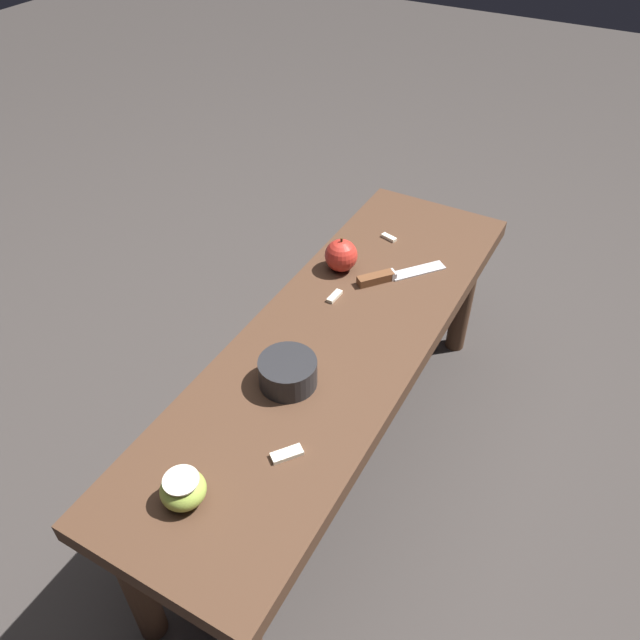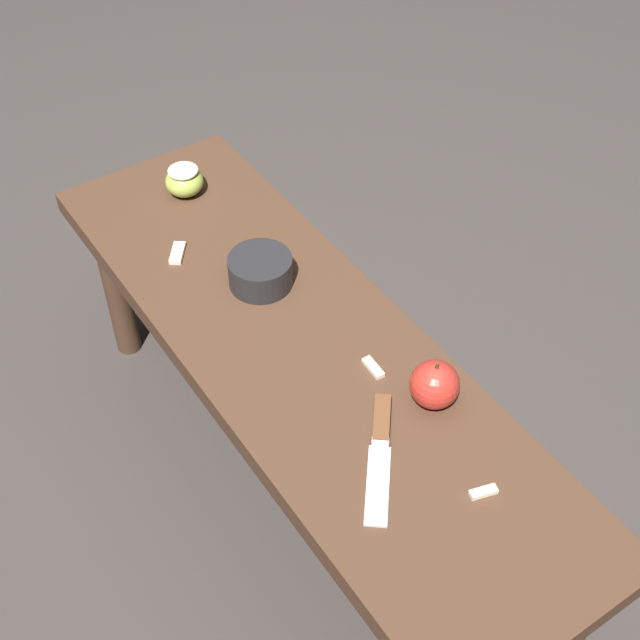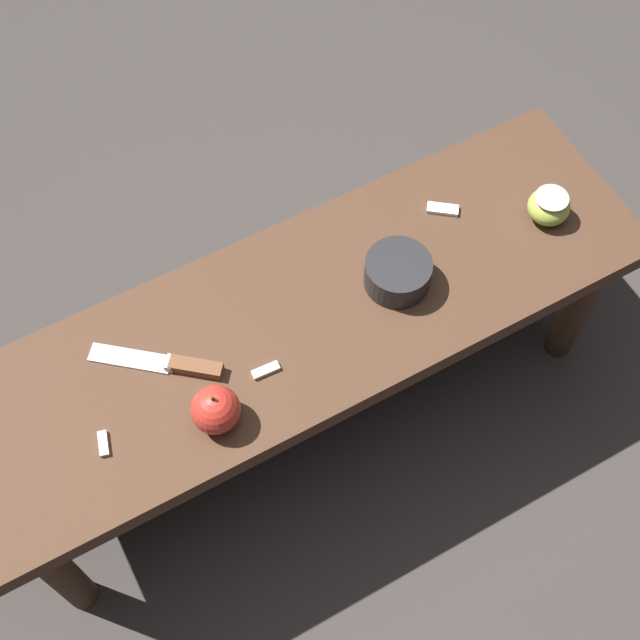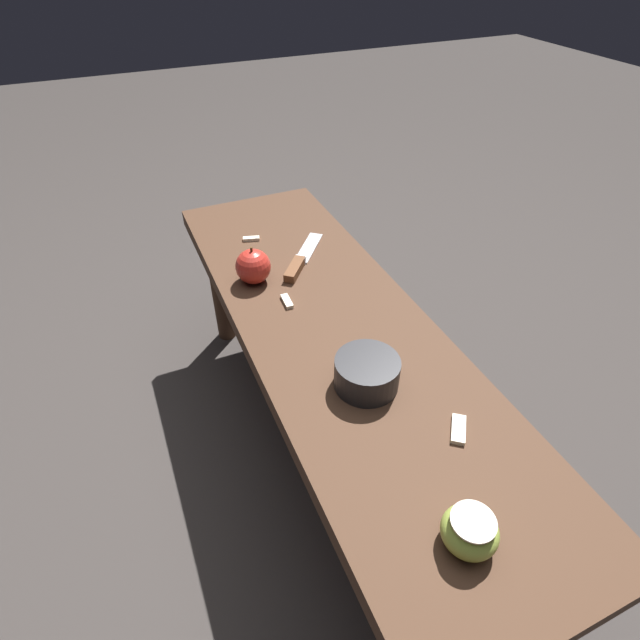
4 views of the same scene
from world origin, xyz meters
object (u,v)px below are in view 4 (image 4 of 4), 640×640
(knife, at_px, (299,262))
(apple_whole, at_px, (253,266))
(wooden_bench, at_px, (336,348))
(apple_cut, at_px, (470,531))
(bowl, at_px, (367,373))

(knife, xyz_separation_m, apple_whole, (0.02, -0.11, 0.03))
(wooden_bench, xyz_separation_m, knife, (-0.23, 0.01, 0.07))
(apple_whole, distance_m, apple_cut, 0.67)
(knife, distance_m, bowl, 0.39)
(knife, bearing_deg, wooden_bench, -143.74)
(bowl, bearing_deg, apple_whole, -167.65)
(knife, distance_m, apple_whole, 0.12)
(apple_cut, bearing_deg, knife, 176.44)
(apple_whole, bearing_deg, wooden_bench, 25.88)
(bowl, bearing_deg, knife, 175.29)
(apple_whole, distance_m, bowl, 0.38)
(wooden_bench, height_order, apple_whole, apple_whole)
(wooden_bench, xyz_separation_m, apple_whole, (-0.21, -0.10, 0.10))
(apple_cut, bearing_deg, wooden_bench, 176.22)
(apple_whole, relative_size, bowl, 0.77)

